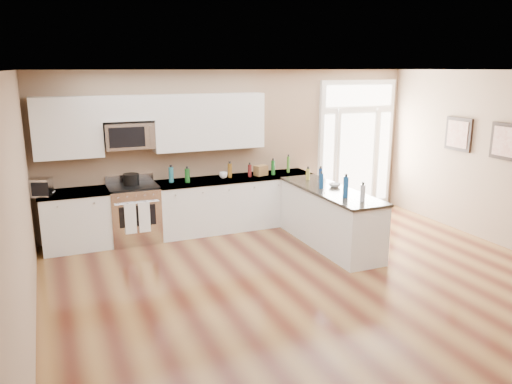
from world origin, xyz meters
TOP-DOWN VIEW (x-y plane):
  - ground at (0.00, 0.00)m, footprint 8.00×8.00m
  - room_shell at (0.00, 0.00)m, footprint 8.00×8.00m
  - back_cabinet_left at (-2.87, 3.69)m, footprint 1.10×0.66m
  - back_cabinet_right at (-0.16, 3.69)m, footprint 2.85×0.66m
  - peninsula_cabinet at (0.93, 2.24)m, footprint 0.69×2.32m
  - upper_cabinet_left at (-2.88, 3.83)m, footprint 1.04×0.33m
  - upper_cabinet_right at (-0.57, 3.83)m, footprint 1.94×0.33m
  - upper_cabinet_short at (-1.95, 3.83)m, footprint 0.82×0.33m
  - microwave at (-1.95, 3.80)m, footprint 0.78×0.41m
  - entry_door at (2.55, 3.95)m, footprint 1.70×0.10m
  - wall_art_near at (3.47, 2.20)m, footprint 0.05×0.58m
  - wall_art_far at (3.47, 1.20)m, footprint 0.05×0.58m
  - kitchen_range at (-1.96, 3.69)m, footprint 0.80×0.71m
  - stockpot at (-1.97, 3.75)m, footprint 0.29×0.29m
  - toaster_oven at (-3.35, 3.57)m, footprint 0.39×0.35m
  - cardboard_box at (0.32, 3.65)m, footprint 0.25×0.21m
  - bowl_left at (-3.23, 3.64)m, footprint 0.21×0.21m
  - bowl_peninsula at (1.07, 2.34)m, footprint 0.25×0.25m
  - cup_counter at (-0.38, 3.68)m, footprint 0.17×0.17m
  - counter_bottles at (0.22, 2.97)m, footprint 2.38×2.41m

SIDE VIEW (x-z plane):
  - ground at x=0.00m, z-range 0.00..0.00m
  - peninsula_cabinet at x=0.93m, z-range -0.04..0.90m
  - back_cabinet_right at x=-0.16m, z-range -0.03..0.91m
  - back_cabinet_left at x=-2.87m, z-range -0.03..0.91m
  - kitchen_range at x=-1.96m, z-range -0.06..1.02m
  - bowl_left at x=-3.23m, z-range 0.94..0.98m
  - bowl_peninsula at x=1.07m, z-range 0.94..1.00m
  - cup_counter at x=-0.38m, z-range 0.94..1.05m
  - cardboard_box at x=0.32m, z-range 0.94..1.12m
  - stockpot at x=-1.97m, z-range 0.95..1.15m
  - counter_bottles at x=0.22m, z-range 0.91..1.23m
  - toaster_oven at x=-3.35m, z-range 0.94..1.21m
  - entry_door at x=2.55m, z-range 0.00..2.60m
  - wall_art_near at x=3.47m, z-range 1.41..1.99m
  - wall_art_far at x=3.47m, z-range 1.41..1.99m
  - room_shell at x=0.00m, z-range -2.29..5.71m
  - microwave at x=-1.95m, z-range 1.55..1.97m
  - upper_cabinet_left at x=-2.88m, z-range 1.45..2.40m
  - upper_cabinet_right at x=-0.57m, z-range 1.45..2.40m
  - upper_cabinet_short at x=-1.95m, z-range 2.00..2.40m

